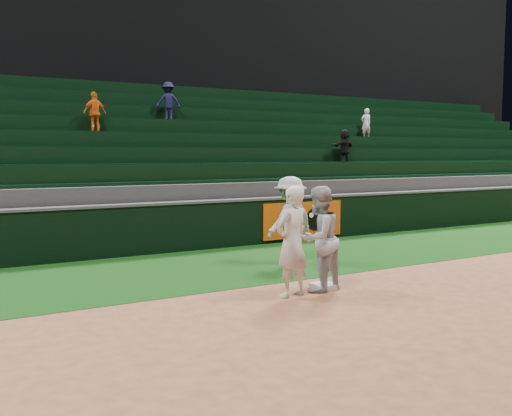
{
  "coord_description": "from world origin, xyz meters",
  "views": [
    {
      "loc": [
        -6.08,
        -8.01,
        2.44
      ],
      "look_at": [
        -0.1,
        2.3,
        1.3
      ],
      "focal_mm": 40.0,
      "sensor_mm": 36.0,
      "label": 1
    }
  ],
  "objects_px": {
    "first_base": "(325,286)",
    "base_coach": "(290,220)",
    "baserunner": "(319,239)",
    "first_baseman": "(292,242)"
  },
  "relations": [
    {
      "from": "first_base",
      "to": "base_coach",
      "type": "relative_size",
      "value": 0.21
    },
    {
      "from": "first_base",
      "to": "baserunner",
      "type": "height_order",
      "value": "baserunner"
    },
    {
      "from": "first_base",
      "to": "first_baseman",
      "type": "bearing_deg",
      "value": -168.29
    },
    {
      "from": "first_baseman",
      "to": "base_coach",
      "type": "distance_m",
      "value": 2.95
    },
    {
      "from": "first_base",
      "to": "first_baseman",
      "type": "xyz_separation_m",
      "value": [
        -0.83,
        -0.17,
        0.9
      ]
    },
    {
      "from": "first_base",
      "to": "first_baseman",
      "type": "distance_m",
      "value": 1.24
    },
    {
      "from": "first_base",
      "to": "baserunner",
      "type": "relative_size",
      "value": 0.22
    },
    {
      "from": "first_baseman",
      "to": "base_coach",
      "type": "relative_size",
      "value": 0.98
    },
    {
      "from": "first_base",
      "to": "base_coach",
      "type": "height_order",
      "value": "base_coach"
    },
    {
      "from": "first_base",
      "to": "base_coach",
      "type": "distance_m",
      "value": 2.6
    }
  ]
}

